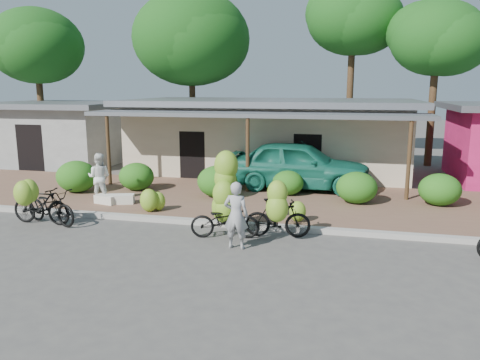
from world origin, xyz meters
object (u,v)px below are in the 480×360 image
(tree_far_center, at_px, (189,37))
(bike_left, at_px, (39,204))
(bike_right, at_px, (278,214))
(sack_far, at_px, (106,199))
(bike_center, at_px, (225,203))
(tree_center_right, at_px, (350,16))
(sack_near, at_px, (121,199))
(bystander, at_px, (99,177))
(tree_near_right, at_px, (433,37))
(teal_van, at_px, (298,165))
(bike_far_left, at_px, (49,205))
(tree_back_left, at_px, (34,44))
(vendor, at_px, (236,215))

(tree_far_center, xyz_separation_m, bike_left, (0.68, -15.21, -6.10))
(bike_right, relative_size, sack_far, 2.39)
(bike_center, relative_size, sack_far, 3.02)
(tree_center_right, height_order, sack_near, tree_center_right)
(tree_center_right, xyz_separation_m, sack_far, (-7.49, -13.40, -7.38))
(sack_near, distance_m, bystander, 1.11)
(tree_near_right, xyz_separation_m, teal_van, (-5.55, -7.61, -5.28))
(tree_near_right, bearing_deg, sack_far, -135.22)
(bystander, bearing_deg, teal_van, -158.75)
(tree_far_center, relative_size, bike_far_left, 4.41)
(bystander, height_order, teal_van, teal_van)
(bystander, bearing_deg, tree_back_left, -53.85)
(bike_right, bearing_deg, tree_far_center, 19.84)
(tree_far_center, bearing_deg, bike_left, -87.44)
(tree_back_left, xyz_separation_m, tree_far_center, (8.00, 3.00, 0.50))
(bike_center, bearing_deg, tree_center_right, -21.20)
(tree_near_right, bearing_deg, bike_right, -112.10)
(bike_left, bearing_deg, bystander, -8.24)
(tree_back_left, bearing_deg, sack_near, -44.41)
(tree_far_center, xyz_separation_m, sack_far, (1.52, -12.90, -6.48))
(bike_left, relative_size, bystander, 1.15)
(tree_near_right, height_order, bike_far_left, tree_near_right)
(bike_center, xyz_separation_m, vendor, (0.54, -0.98, -0.03))
(bike_far_left, relative_size, bystander, 1.30)
(tree_back_left, distance_m, tree_near_right, 21.05)
(vendor, bearing_deg, bike_center, -60.08)
(tree_back_left, xyz_separation_m, bike_right, (15.56, -11.90, -5.55))
(sack_far, bearing_deg, bike_right, -18.32)
(tree_center_right, xyz_separation_m, sack_near, (-7.01, -13.29, -7.37))
(teal_van, bearing_deg, bike_far_left, 133.91)
(tree_near_right, xyz_separation_m, bike_center, (-6.86, -13.36, -5.43))
(tree_near_right, xyz_separation_m, bike_left, (-12.32, -13.71, -5.67))
(bike_far_left, xyz_separation_m, sack_far, (0.60, 2.20, -0.32))
(bike_far_left, relative_size, teal_van, 0.39)
(bike_left, distance_m, bike_center, 5.48)
(bike_center, xyz_separation_m, bike_right, (1.42, -0.04, -0.19))
(bike_left, bearing_deg, vendor, -94.68)
(tree_far_center, relative_size, bike_center, 4.12)
(tree_far_center, height_order, teal_van, tree_far_center)
(bike_left, height_order, sack_near, bike_left)
(bike_center, distance_m, sack_near, 4.68)
(tree_far_center, xyz_separation_m, bystander, (1.12, -12.58, -5.81))
(sack_near, xyz_separation_m, vendor, (4.69, -3.05, 0.57))
(tree_back_left, bearing_deg, bike_right, -37.40)
(bike_far_left, xyz_separation_m, vendor, (5.76, -0.74, 0.26))
(bike_right, bearing_deg, sack_far, 64.61)
(sack_near, relative_size, teal_van, 0.16)
(bike_far_left, distance_m, bike_right, 6.64)
(tree_center_right, xyz_separation_m, teal_van, (-1.55, -9.61, -6.61))
(bike_left, relative_size, bike_right, 1.05)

